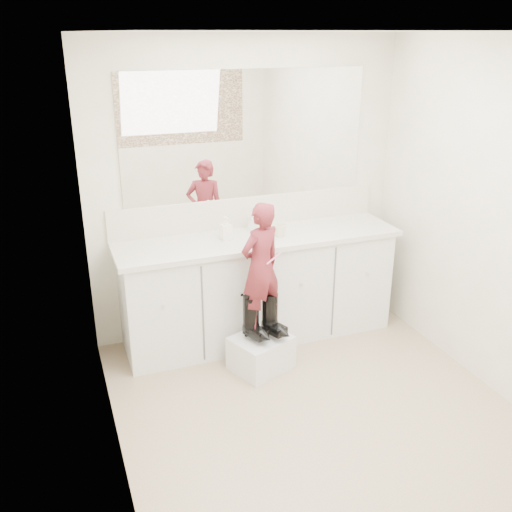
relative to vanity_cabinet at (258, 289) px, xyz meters
name	(u,v)px	position (x,y,z in m)	size (l,w,h in m)	color
floor	(324,420)	(0.00, -1.23, -0.42)	(3.00, 3.00, 0.00)	#826E55
ceiling	(344,31)	(0.00, -1.23, 1.97)	(3.00, 3.00, 0.00)	white
wall_back	(247,189)	(0.00, 0.27, 0.77)	(2.60, 2.60, 0.00)	beige
wall_left	(106,283)	(-1.30, -1.23, 0.78)	(3.00, 3.00, 0.00)	beige
wall_right	(508,226)	(1.30, -1.23, 0.78)	(3.00, 3.00, 0.00)	beige
vanity_cabinet	(258,289)	(0.00, 0.00, 0.00)	(2.20, 0.55, 0.85)	silver
countertop	(259,239)	(0.00, -0.01, 0.45)	(2.28, 0.58, 0.04)	beige
backsplash	(247,212)	(0.00, 0.26, 0.59)	(2.28, 0.03, 0.25)	beige
mirror	(247,135)	(0.00, 0.26, 1.22)	(2.00, 0.02, 1.00)	white
faucet	(252,224)	(0.00, 0.15, 0.52)	(0.08, 0.08, 0.10)	silver
cup	(280,230)	(0.15, -0.06, 0.52)	(0.11, 0.11, 0.10)	beige
soap_bottle	(226,228)	(-0.26, 0.02, 0.56)	(0.08, 0.08, 0.18)	white
step_stool	(261,353)	(-0.16, -0.49, -0.29)	(0.41, 0.34, 0.26)	silver
boot_left	(251,318)	(-0.24, -0.48, 0.01)	(0.13, 0.23, 0.34)	black
boot_right	(270,315)	(-0.09, -0.48, 0.01)	(0.13, 0.23, 0.34)	black
toddler	(261,266)	(-0.16, -0.48, 0.41)	(0.35, 0.23, 0.95)	#AA3442
toothbrush	(274,259)	(-0.09, -0.55, 0.49)	(0.01, 0.01, 0.14)	#FA6191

